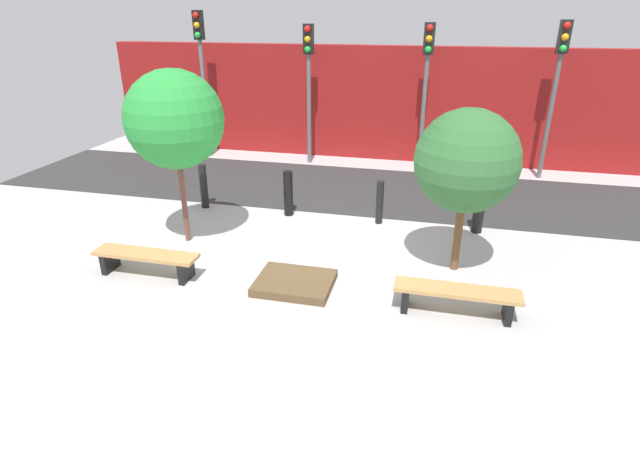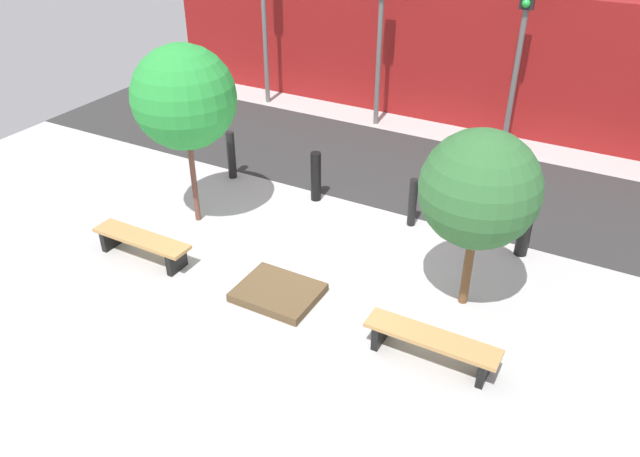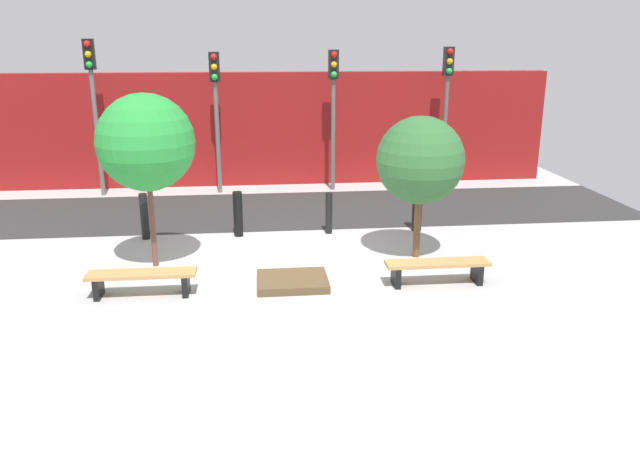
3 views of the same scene
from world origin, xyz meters
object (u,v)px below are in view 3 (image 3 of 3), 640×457
object	(u,v)px
bollard_right	(417,207)
bollard_far_left	(144,216)
bollard_center	(329,213)
tree_behind_left_bench	(146,143)
planter_bed	(292,281)
bench_left	(142,278)
traffic_light_west	(93,91)
bollard_left	(238,214)
tree_behind_right_bench	(420,161)
traffic_light_mid_east	(333,95)
bench_right	(437,267)
traffic_light_mid_west	(216,98)
traffic_light_east	(447,93)

from	to	relation	value
bollard_right	bollard_far_left	bearing A→B (deg)	180.00
bollard_far_left	bollard_center	distance (m)	4.00
tree_behind_left_bench	bollard_center	size ratio (longest dim) A/B	3.52
planter_bed	bollard_right	world-z (taller)	bollard_right
bench_left	traffic_light_west	world-z (taller)	traffic_light_west
bollard_far_left	bollard_left	world-z (taller)	bollard_far_left
tree_behind_right_bench	bollard_left	size ratio (longest dim) A/B	2.80
traffic_light_west	traffic_light_mid_east	size ratio (longest dim) A/B	1.07
bollard_right	traffic_light_mid_east	bearing A→B (deg)	108.57
bollard_left	traffic_light_west	world-z (taller)	traffic_light_west
bench_right	planter_bed	xyz separation A→B (m)	(-2.55, 0.20, -0.24)
planter_bed	traffic_light_mid_west	size ratio (longest dim) A/B	0.32
bollard_far_left	bollard_left	distance (m)	2.00
planter_bed	bollard_right	size ratio (longest dim) A/B	1.15
bollard_right	traffic_light_mid_east	world-z (taller)	traffic_light_mid_east
bench_left	bollard_far_left	size ratio (longest dim) A/B	1.79
bench_left	planter_bed	size ratio (longest dim) A/B	1.46
tree_behind_right_bench	bollard_far_left	xyz separation A→B (m)	(-5.55, 1.74, -1.43)
planter_bed	traffic_light_west	distance (m)	9.07
bench_left	bollard_far_left	distance (m)	3.24
planter_bed	bollard_center	distance (m)	3.18
traffic_light_mid_east	traffic_light_west	bearing A→B (deg)	180.00
planter_bed	bollard_center	bearing A→B (deg)	71.53
traffic_light_west	traffic_light_mid_east	xyz separation A→B (m)	(6.43, -0.00, -0.18)
bollard_right	traffic_light_mid_west	size ratio (longest dim) A/B	0.28
traffic_light_west	planter_bed	bearing A→B (deg)	-56.00
bollard_left	traffic_light_mid_west	world-z (taller)	traffic_light_mid_west
bench_right	traffic_light_mid_west	bearing A→B (deg)	119.20
bollard_far_left	bollard_center	world-z (taller)	bollard_far_left
bench_right	bollard_left	distance (m)	4.78
tree_behind_left_bench	planter_bed	bearing A→B (deg)	-26.26
bollard_center	traffic_light_west	size ratio (longest dim) A/B	0.22
traffic_light_west	bench_left	bearing A→B (deg)	-72.80
bench_right	bollard_far_left	world-z (taller)	bollard_far_left
bollard_right	bollard_left	bearing A→B (deg)	180.00
bench_right	bollard_left	world-z (taller)	bollard_left
traffic_light_mid_east	traffic_light_east	distance (m)	3.22
tree_behind_right_bench	traffic_light_mid_east	bearing A→B (deg)	99.06
traffic_light_east	traffic_light_mid_west	bearing A→B (deg)	-180.00
traffic_light_west	traffic_light_mid_west	bearing A→B (deg)	-0.01
planter_bed	tree_behind_right_bench	bearing A→B (deg)	26.26
bollard_left	bench_left	bearing A→B (deg)	-115.81
bench_left	bollard_center	distance (m)	4.78
planter_bed	bollard_left	distance (m)	3.19
bench_left	traffic_light_mid_west	size ratio (longest dim) A/B	0.47
tree_behind_left_bench	traffic_light_east	distance (m)	9.44
bollard_left	bollard_right	world-z (taller)	bollard_right
bollard_center	bollard_right	distance (m)	2.00
bench_left	tree_behind_right_bench	bearing A→B (deg)	16.24
bollard_center	bollard_right	size ratio (longest dim) A/B	0.86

